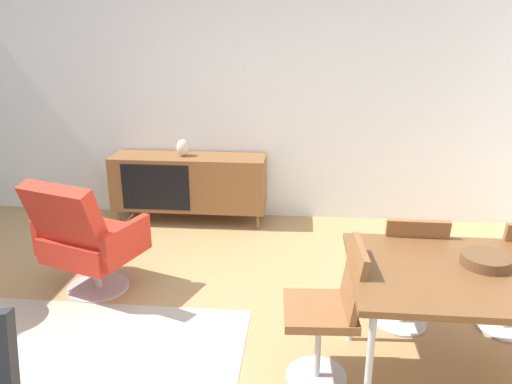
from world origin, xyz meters
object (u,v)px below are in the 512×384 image
(wooden_bowl_on_table, at_px, (486,261))
(dining_chair_near_window, at_px, (331,308))
(sideboard, at_px, (189,182))
(lounge_chair_red, at_px, (86,237))
(dining_table, at_px, (502,279))
(vase_cobalt, at_px, (183,148))
(dining_chair_back_left, at_px, (408,266))

(wooden_bowl_on_table, height_order, dining_chair_near_window, dining_chair_near_window)
(sideboard, height_order, lounge_chair_red, lounge_chair_red)
(dining_table, height_order, dining_chair_near_window, dining_chair_near_window)
(lounge_chair_red, bearing_deg, dining_table, -17.02)
(vase_cobalt, distance_m, dining_table, 3.30)
(dining_chair_near_window, height_order, dining_chair_back_left, same)
(vase_cobalt, relative_size, wooden_bowl_on_table, 0.67)
(dining_chair_back_left, height_order, lounge_chair_red, lounge_chair_red)
(sideboard, bearing_deg, dining_chair_back_left, -43.73)
(lounge_chair_red, bearing_deg, dining_chair_back_left, -6.41)
(vase_cobalt, height_order, wooden_bowl_on_table, vase_cobalt)
(vase_cobalt, bearing_deg, wooden_bowl_on_table, -46.02)
(dining_chair_near_window, bearing_deg, dining_chair_back_left, 45.90)
(vase_cobalt, bearing_deg, lounge_chair_red, -104.04)
(dining_table, height_order, wooden_bowl_on_table, wooden_bowl_on_table)
(dining_chair_back_left, relative_size, lounge_chair_red, 0.90)
(sideboard, bearing_deg, dining_chair_near_window, -60.21)
(sideboard, bearing_deg, vase_cobalt, 177.82)
(sideboard, bearing_deg, wooden_bowl_on_table, -46.64)
(sideboard, height_order, wooden_bowl_on_table, wooden_bowl_on_table)
(sideboard, xyz_separation_m, dining_table, (2.24, -2.37, 0.26))
(wooden_bowl_on_table, bearing_deg, dining_table, -44.01)
(dining_chair_back_left, bearing_deg, lounge_chair_red, 173.59)
(wooden_bowl_on_table, xyz_separation_m, dining_chair_near_window, (-0.82, -0.06, -0.30))
(wooden_bowl_on_table, height_order, lounge_chair_red, lounge_chair_red)
(sideboard, relative_size, lounge_chair_red, 1.69)
(dining_chair_back_left, distance_m, lounge_chair_red, 2.34)
(sideboard, distance_m, dining_table, 3.27)
(sideboard, xyz_separation_m, vase_cobalt, (-0.05, 0.00, 0.37))
(vase_cobalt, relative_size, dining_table, 0.11)
(dining_chair_near_window, relative_size, dining_chair_back_left, 1.00)
(sideboard, bearing_deg, dining_table, -46.56)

